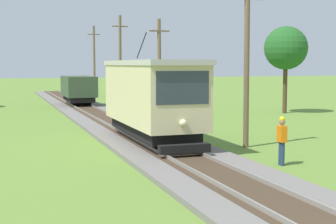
# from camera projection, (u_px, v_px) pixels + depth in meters

# --- Properties ---
(red_tram) EXTENTS (2.60, 8.54, 4.79)m
(red_tram) POSITION_uv_depth(u_px,v_px,m) (152.00, 97.00, 22.41)
(red_tram) COLOR beige
(red_tram) RESTS_ON rail_right
(freight_car) EXTENTS (2.40, 5.20, 2.31)m
(freight_car) POSITION_uv_depth(u_px,v_px,m) (79.00, 89.00, 42.65)
(freight_car) COLOR #384C33
(freight_car) RESTS_ON rail_right
(utility_pole_near_tram) EXTENTS (1.40, 0.30, 7.35)m
(utility_pole_near_tram) POSITION_uv_depth(u_px,v_px,m) (247.00, 61.00, 21.67)
(utility_pole_near_tram) COLOR brown
(utility_pole_near_tram) RESTS_ON ground
(utility_pole_mid) EXTENTS (1.40, 0.47, 6.65)m
(utility_pole_mid) POSITION_uv_depth(u_px,v_px,m) (159.00, 68.00, 33.34)
(utility_pole_mid) COLOR brown
(utility_pole_mid) RESTS_ON ground
(utility_pole_far) EXTENTS (1.40, 0.34, 7.90)m
(utility_pole_far) POSITION_uv_depth(u_px,v_px,m) (120.00, 60.00, 43.89)
(utility_pole_far) COLOR brown
(utility_pole_far) RESTS_ON ground
(utility_pole_distant) EXTENTS (1.40, 0.33, 7.90)m
(utility_pole_distant) POSITION_uv_depth(u_px,v_px,m) (94.00, 61.00, 55.62)
(utility_pole_distant) COLOR brown
(utility_pole_distant) RESTS_ON ground
(track_worker) EXTENTS (0.28, 0.40, 1.78)m
(track_worker) POSITION_uv_depth(u_px,v_px,m) (282.00, 138.00, 17.92)
(track_worker) COLOR navy
(track_worker) RESTS_ON ground
(tree_left_near) EXTENTS (3.22, 3.22, 6.45)m
(tree_left_near) POSITION_uv_depth(u_px,v_px,m) (286.00, 48.00, 36.88)
(tree_left_near) COLOR #4C3823
(tree_left_near) RESTS_ON ground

